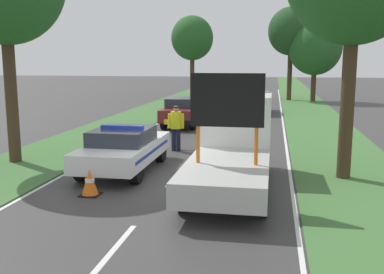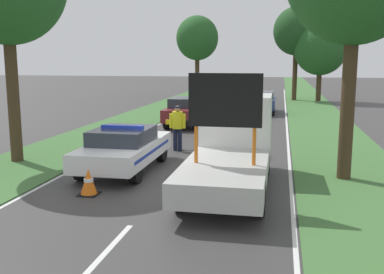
{
  "view_description": "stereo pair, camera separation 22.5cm",
  "coord_description": "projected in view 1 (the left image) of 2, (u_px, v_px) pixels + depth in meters",
  "views": [
    {
      "loc": [
        2.79,
        -11.91,
        3.44
      ],
      "look_at": [
        0.38,
        1.43,
        1.1
      ],
      "focal_mm": 42.0,
      "sensor_mm": 36.0,
      "label": 1
    },
    {
      "loc": [
        3.02,
        -11.87,
        3.44
      ],
      "look_at": [
        0.38,
        1.43,
        1.1
      ],
      "focal_mm": 42.0,
      "sensor_mm": 36.0,
      "label": 2
    }
  ],
  "objects": [
    {
      "name": "roadside_tree_mid_right",
      "position": [
        315.0,
        47.0,
        36.75
      ],
      "size": [
        4.34,
        4.34,
        6.73
      ],
      "color": "#42301E",
      "rests_on": "ground"
    },
    {
      "name": "queued_car_wagon_maroon",
      "position": [
        183.0,
        111.0,
        23.55
      ],
      "size": [
        1.72,
        4.25,
        1.48
      ],
      "rotation": [
        0.0,
        0.0,
        3.14
      ],
      "color": "maroon",
      "rests_on": "ground"
    },
    {
      "name": "police_car",
      "position": [
        124.0,
        148.0,
        14.0
      ],
      "size": [
        1.89,
        4.6,
        1.46
      ],
      "rotation": [
        0.0,
        0.0,
        -0.05
      ],
      "color": "white",
      "rests_on": "ground"
    },
    {
      "name": "ground_plane",
      "position": [
        170.0,
        184.0,
        12.63
      ],
      "size": [
        160.0,
        160.0,
        0.0
      ],
      "primitive_type": "plane",
      "color": "#3D3A3A"
    },
    {
      "name": "lane_markings",
      "position": [
        220.0,
        123.0,
        24.55
      ],
      "size": [
        6.85,
        58.59,
        0.01
      ],
      "color": "silver",
      "rests_on": "ground"
    },
    {
      "name": "roadside_tree_near_right",
      "position": [
        192.0,
        38.0,
        39.32
      ],
      "size": [
        3.68,
        3.68,
        7.25
      ],
      "color": "#42301E",
      "rests_on": "ground"
    },
    {
      "name": "pedestrian_civilian",
      "position": [
        211.0,
        125.0,
        16.78
      ],
      "size": [
        0.63,
        0.4,
        1.75
      ],
      "rotation": [
        0.0,
        0.0,
        0.36
      ],
      "color": "#232326",
      "rests_on": "ground"
    },
    {
      "name": "grass_verge_right",
      "position": [
        308.0,
        110.0,
        31.1
      ],
      "size": [
        3.48,
        120.0,
        0.03
      ],
      "color": "#427038",
      "rests_on": "ground"
    },
    {
      "name": "roadside_tree_far_left",
      "position": [
        291.0,
        32.0,
        37.51
      ],
      "size": [
        3.83,
        3.83,
        7.81
      ],
      "color": "#42301E",
      "rests_on": "ground"
    },
    {
      "name": "traffic_cone_near_police",
      "position": [
        90.0,
        182.0,
        11.48
      ],
      "size": [
        0.5,
        0.5,
        0.69
      ],
      "color": "black",
      "rests_on": "ground"
    },
    {
      "name": "police_officer",
      "position": [
        176.0,
        124.0,
        16.99
      ],
      "size": [
        0.62,
        0.4,
        1.73
      ],
      "rotation": [
        0.0,
        0.0,
        2.89
      ],
      "color": "#191E38",
      "rests_on": "ground"
    },
    {
      "name": "queued_car_hatch_blue",
      "position": [
        257.0,
        101.0,
        29.34
      ],
      "size": [
        1.84,
        4.27,
        1.42
      ],
      "rotation": [
        0.0,
        0.0,
        3.14
      ],
      "color": "navy",
      "rests_on": "ground"
    },
    {
      "name": "grass_verge_left",
      "position": [
        162.0,
        107.0,
        32.93
      ],
      "size": [
        3.48,
        120.0,
        0.03
      ],
      "color": "#427038",
      "rests_on": "ground"
    },
    {
      "name": "traffic_cone_centre_front",
      "position": [
        263.0,
        150.0,
        15.99
      ],
      "size": [
        0.39,
        0.39,
        0.54
      ],
      "color": "black",
      "rests_on": "ground"
    },
    {
      "name": "road_barrier",
      "position": [
        205.0,
        125.0,
        17.37
      ],
      "size": [
        3.24,
        0.08,
        1.11
      ],
      "rotation": [
        0.0,
        0.0,
        0.13
      ],
      "color": "black",
      "rests_on": "ground"
    },
    {
      "name": "work_truck",
      "position": [
        233.0,
        143.0,
        12.58
      ],
      "size": [
        2.03,
        6.03,
        3.13
      ],
      "rotation": [
        0.0,
        0.0,
        3.19
      ],
      "color": "white",
      "rests_on": "ground"
    }
  ]
}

